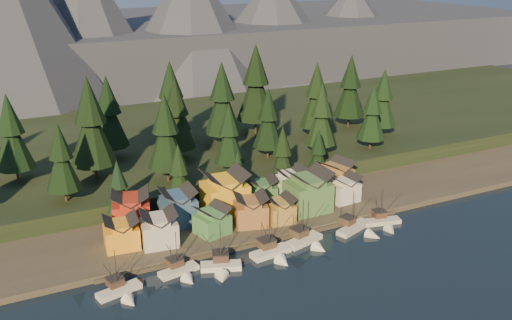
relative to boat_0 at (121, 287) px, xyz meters
name	(u,v)px	position (x,y,z in m)	size (l,w,h in m)	color
ground	(292,274)	(35.74, -8.02, -2.07)	(500.00, 500.00, 0.00)	black
shore_strip	(222,203)	(35.74, 31.98, -1.32)	(400.00, 50.00, 1.50)	#3C372C
hillside	(167,145)	(35.74, 81.98, 0.93)	(420.00, 100.00, 6.00)	black
dock	(259,240)	(35.74, 8.48, -1.57)	(80.00, 4.00, 1.00)	#4F4638
mountain_ridge	(84,36)	(31.54, 205.57, 23.99)	(560.00, 190.00, 90.00)	#3F4251
boat_0	(121,287)	(0.00, 0.00, 0.00)	(10.00, 10.50, 10.98)	beige
boat_1	(181,266)	(13.57, 2.25, 0.06)	(9.51, 10.06, 11.01)	beige
boat_2	(221,261)	(22.14, -0.10, 0.40)	(9.86, 10.51, 12.22)	silver
boat_3	(273,247)	(35.43, 0.45, 0.42)	(10.33, 11.02, 12.59)	silver
boat_4	(308,235)	(45.63, 2.14, 0.39)	(10.53, 11.14, 12.49)	beige
boat_5	(358,224)	(60.61, 2.40, 0.02)	(11.60, 11.99, 11.65)	beige
boat_6	(384,218)	(68.73, 2.38, -0.06)	(10.40, 10.95, 10.92)	beige
house_front_0	(121,232)	(4.56, 17.56, 3.48)	(8.36, 7.98, 7.70)	orange
house_front_1	(159,227)	(12.88, 15.24, 3.87)	(9.09, 8.81, 8.46)	beige
house_front_2	(212,219)	(26.14, 15.00, 3.16)	(8.85, 8.89, 7.10)	#488649
house_front_3	(251,209)	(36.75, 15.40, 3.73)	(9.67, 9.39, 8.19)	#926034
house_front_4	(280,208)	(44.25, 13.77, 2.98)	(7.09, 7.57, 6.76)	#AF843E
house_front_5	(308,190)	(54.06, 16.35, 5.37)	(10.85, 9.88, 11.30)	#4B7841
house_front_6	(343,187)	(66.21, 17.52, 3.41)	(8.12, 7.74, 7.56)	silver
house_back_0	(131,209)	(9.28, 26.61, 4.62)	(10.94, 10.68, 9.88)	#A32719
house_back_1	(178,205)	(20.34, 23.68, 4.46)	(8.72, 8.82, 9.59)	#324F77
house_back_2	(225,191)	(33.62, 24.48, 5.56)	(11.21, 10.33, 11.67)	gold
house_back_3	(262,190)	(45.11, 25.65, 3.44)	(8.83, 8.22, 7.62)	#3B6D3E
house_back_4	(291,183)	(53.62, 24.89, 4.17)	(8.83, 8.52, 9.02)	silver
house_back_5	(335,175)	(68.00, 24.27, 4.26)	(10.02, 10.09, 9.19)	#9E6E38
tree_hill_1	(11,134)	(-14.26, 59.98, 17.79)	(10.88, 10.88, 25.34)	#332319
tree_hill_2	(61,159)	(-4.26, 39.98, 15.45)	(9.05, 9.05, 21.09)	#332319
tree_hill_3	(91,124)	(5.74, 51.98, 20.22)	(12.79, 12.79, 29.79)	#332319
tree_hill_4	(109,114)	(13.74, 66.98, 18.33)	(11.31, 11.31, 26.34)	#332319
tree_hill_5	(166,134)	(23.74, 41.98, 17.84)	(10.92, 10.92, 25.44)	#332319
tree_hill_6	(176,116)	(31.74, 56.98, 18.20)	(11.20, 11.20, 26.09)	#332319
tree_hill_7	(229,135)	(41.74, 39.98, 15.44)	(9.04, 9.04, 21.06)	#332319
tree_hill_8	(222,101)	(49.74, 63.98, 19.34)	(12.10, 12.10, 28.19)	#332319
tree_hill_9	(268,120)	(57.74, 46.98, 16.22)	(9.65, 9.65, 22.49)	#332319
tree_hill_10	(256,85)	(65.74, 71.98, 21.30)	(13.63, 13.63, 31.76)	#332319
tree_hill_11	(321,116)	(73.74, 41.98, 16.64)	(9.98, 9.98, 23.26)	#332319
tree_hill_12	(316,97)	(81.74, 57.98, 18.41)	(11.37, 11.37, 26.48)	#332319
tree_hill_13	(372,114)	(91.74, 39.98, 15.84)	(9.35, 9.35, 21.79)	#332319
tree_hill_14	(350,88)	(99.74, 63.98, 18.59)	(11.51, 11.51, 26.81)	#332319
tree_hill_15	(171,99)	(35.74, 73.98, 19.26)	(12.04, 12.04, 28.04)	#332319
tree_hill_17	(383,100)	(103.74, 49.98, 16.94)	(10.22, 10.22, 23.81)	#332319
tree_shore_0	(119,188)	(7.74, 31.98, 8.42)	(7.07, 7.07, 16.46)	#332319
tree_shore_1	(179,174)	(23.74, 31.98, 9.45)	(7.87, 7.87, 18.34)	#332319
tree_shore_2	(238,173)	(40.74, 31.98, 7.01)	(5.96, 5.96, 13.89)	#332319
tree_shore_3	(282,155)	(54.74, 31.98, 9.94)	(8.26, 8.26, 19.24)	#332319
tree_shore_4	(318,154)	(66.74, 31.98, 8.57)	(7.18, 7.18, 16.73)	#332319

